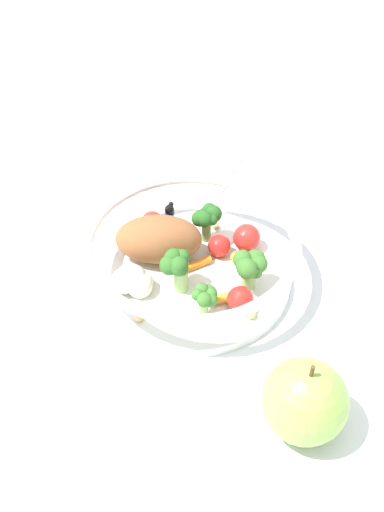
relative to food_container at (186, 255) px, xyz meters
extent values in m
plane|color=white|center=(0.01, 0.00, -0.03)|extent=(2.40, 2.40, 0.00)
cylinder|color=white|center=(0.00, 0.01, -0.03)|extent=(0.23, 0.23, 0.01)
torus|color=white|center=(0.00, 0.01, 0.02)|extent=(0.24, 0.24, 0.01)
ellipsoid|color=brown|center=(-0.02, -0.03, 0.01)|extent=(0.07, 0.11, 0.06)
cylinder|color=#7FAD5B|center=(-0.06, 0.01, -0.01)|extent=(0.01, 0.01, 0.03)
sphere|color=#23561E|center=(-0.05, 0.01, 0.02)|extent=(0.02, 0.02, 0.02)
sphere|color=#23561E|center=(-0.05, 0.02, 0.01)|extent=(0.01, 0.01, 0.01)
sphere|color=#23561E|center=(-0.06, 0.02, 0.02)|extent=(0.02, 0.02, 0.02)
sphere|color=#23561E|center=(-0.06, 0.02, 0.02)|extent=(0.02, 0.02, 0.02)
sphere|color=#23561E|center=(-0.06, 0.01, 0.01)|extent=(0.01, 0.01, 0.01)
sphere|color=#23561E|center=(-0.06, 0.01, 0.01)|extent=(0.02, 0.02, 0.02)
sphere|color=#23561E|center=(-0.05, 0.01, 0.01)|extent=(0.02, 0.02, 0.02)
cylinder|color=#8EB766|center=(0.06, 0.03, -0.01)|extent=(0.01, 0.01, 0.02)
sphere|color=#386B28|center=(0.07, 0.03, 0.01)|extent=(0.02, 0.02, 0.02)
sphere|color=#386B28|center=(0.07, 0.04, 0.01)|extent=(0.02, 0.02, 0.02)
sphere|color=#386B28|center=(0.06, 0.04, 0.01)|extent=(0.01, 0.01, 0.01)
sphere|color=#386B28|center=(0.06, 0.03, 0.01)|extent=(0.02, 0.02, 0.02)
sphere|color=#386B28|center=(0.06, 0.03, 0.01)|extent=(0.02, 0.02, 0.02)
sphere|color=#386B28|center=(0.06, 0.03, 0.01)|extent=(0.01, 0.01, 0.01)
sphere|color=#386B28|center=(0.07, 0.02, 0.01)|extent=(0.01, 0.01, 0.01)
cylinder|color=#8EB766|center=(0.02, 0.07, -0.01)|extent=(0.02, 0.02, 0.02)
sphere|color=#386B28|center=(0.02, 0.07, 0.02)|extent=(0.02, 0.02, 0.02)
sphere|color=#386B28|center=(0.02, 0.08, 0.01)|extent=(0.02, 0.02, 0.02)
sphere|color=#386B28|center=(0.01, 0.08, 0.01)|extent=(0.02, 0.02, 0.02)
sphere|color=#386B28|center=(0.01, 0.08, 0.01)|extent=(0.02, 0.02, 0.02)
sphere|color=#386B28|center=(0.00, 0.07, 0.01)|extent=(0.02, 0.02, 0.02)
sphere|color=#386B28|center=(0.01, 0.06, 0.02)|extent=(0.02, 0.02, 0.02)
sphere|color=#386B28|center=(0.02, 0.07, 0.01)|extent=(0.02, 0.02, 0.02)
cylinder|color=#8EB766|center=(0.03, 0.00, -0.01)|extent=(0.02, 0.02, 0.03)
sphere|color=#2D6023|center=(0.04, 0.00, 0.02)|extent=(0.02, 0.02, 0.02)
sphere|color=#2D6023|center=(0.04, 0.01, 0.02)|extent=(0.02, 0.02, 0.02)
sphere|color=#2D6023|center=(0.02, 0.00, 0.02)|extent=(0.02, 0.02, 0.02)
sphere|color=#2D6023|center=(0.02, -0.01, 0.01)|extent=(0.02, 0.02, 0.02)
sphere|color=#2D6023|center=(0.03, -0.01, 0.02)|extent=(0.02, 0.02, 0.02)
sphere|color=#2D6023|center=(0.03, -0.01, 0.02)|extent=(0.02, 0.02, 0.02)
sphere|color=silver|center=(0.04, -0.05, -0.01)|extent=(0.03, 0.03, 0.03)
sphere|color=silver|center=(0.04, -0.04, -0.01)|extent=(0.03, 0.03, 0.03)
sphere|color=silver|center=(0.04, -0.04, -0.01)|extent=(0.02, 0.02, 0.02)
sphere|color=silver|center=(0.03, -0.05, -0.01)|extent=(0.03, 0.03, 0.03)
sphere|color=silver|center=(0.04, -0.05, -0.01)|extent=(0.02, 0.02, 0.02)
sphere|color=silver|center=(0.04, -0.05, -0.01)|extent=(0.03, 0.03, 0.03)
sphere|color=silver|center=(0.04, -0.06, -0.01)|extent=(0.03, 0.03, 0.03)
cube|color=yellow|center=(-0.07, -0.03, -0.02)|extent=(0.01, 0.02, 0.00)
cylinder|color=#1933B2|center=(-0.07, -0.03, -0.01)|extent=(0.01, 0.01, 0.02)
sphere|color=black|center=(-0.07, -0.03, 0.00)|extent=(0.01, 0.01, 0.01)
sphere|color=black|center=(-0.08, -0.03, 0.01)|extent=(0.01, 0.01, 0.01)
sphere|color=black|center=(-0.07, -0.04, 0.01)|extent=(0.01, 0.01, 0.01)
cylinder|color=orange|center=(0.04, 0.05, -0.02)|extent=(0.02, 0.03, 0.01)
cylinder|color=orange|center=(-0.01, 0.01, -0.02)|extent=(0.03, 0.03, 0.01)
cylinder|color=orange|center=(-0.02, 0.06, -0.02)|extent=(0.03, 0.03, 0.01)
sphere|color=red|center=(-0.06, -0.05, -0.01)|extent=(0.03, 0.03, 0.03)
sphere|color=red|center=(-0.03, 0.03, -0.01)|extent=(0.03, 0.03, 0.03)
sphere|color=red|center=(0.05, 0.07, -0.01)|extent=(0.03, 0.03, 0.03)
sphere|color=red|center=(-0.05, 0.06, -0.01)|extent=(0.03, 0.03, 0.03)
sphere|color=tan|center=(0.06, 0.08, -0.02)|extent=(0.01, 0.01, 0.01)
sphere|color=#D1B775|center=(-0.08, 0.02, -0.02)|extent=(0.01, 0.01, 0.01)
sphere|color=#D1B775|center=(-0.03, 0.07, -0.02)|extent=(0.01, 0.01, 0.01)
sphere|color=tan|center=(-0.05, -0.01, -0.02)|extent=(0.01, 0.01, 0.01)
sphere|color=tan|center=(-0.08, 0.01, -0.02)|extent=(0.01, 0.01, 0.01)
sphere|color=#D1B775|center=(0.08, -0.03, -0.02)|extent=(0.01, 0.01, 0.01)
sphere|color=#8CB74C|center=(0.17, 0.14, 0.00)|extent=(0.08, 0.08, 0.08)
cylinder|color=brown|center=(0.17, 0.14, 0.05)|extent=(0.00, 0.00, 0.01)
cube|color=white|center=(-0.22, -0.04, -0.03)|extent=(0.13, 0.15, 0.01)
camera|label=1|loc=(0.45, 0.09, 0.43)|focal=39.37mm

